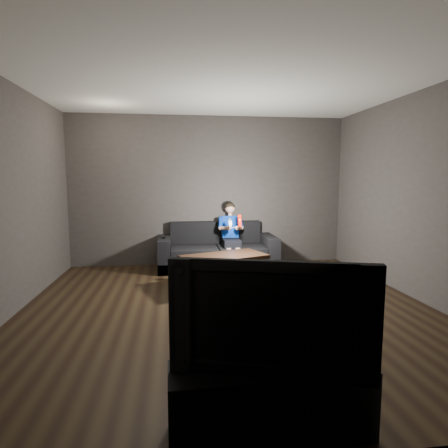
{
  "coord_description": "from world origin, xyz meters",
  "views": [
    {
      "loc": [
        -0.62,
        -4.36,
        1.58
      ],
      "look_at": [
        0.15,
        1.55,
        0.85
      ],
      "focal_mm": 30.0,
      "sensor_mm": 36.0,
      "label": 1
    }
  ],
  "objects": [
    {
      "name": "media_console",
      "position": [
        -0.06,
        -2.27,
        0.22
      ],
      "size": [
        1.25,
        0.38,
        0.44
      ],
      "primitive_type": "cube",
      "rotation": [
        0.0,
        0.0,
        0.02
      ],
      "color": "black",
      "rests_on": "floor"
    },
    {
      "name": "coffee_table",
      "position": [
        0.09,
        1.04,
        0.39
      ],
      "size": [
        1.37,
        1.01,
        0.45
      ],
      "color": "black",
      "rests_on": "floor"
    },
    {
      "name": "ceiling",
      "position": [
        0.0,
        0.0,
        2.7
      ],
      "size": [
        5.0,
        5.0,
        0.02
      ],
      "primitive_type": "cube",
      "color": "silver",
      "rests_on": "back_wall"
    },
    {
      "name": "sofa",
      "position": [
        0.1,
        2.12,
        0.26
      ],
      "size": [
        2.06,
        0.89,
        0.79
      ],
      "color": "black",
      "rests_on": "floor"
    },
    {
      "name": "nunchuk_white",
      "position": [
        0.27,
        1.66,
        0.85
      ],
      "size": [
        0.07,
        0.1,
        0.16
      ],
      "color": "silver",
      "rests_on": "child"
    },
    {
      "name": "wii_console",
      "position": [
        0.43,
        -2.27,
        0.55
      ],
      "size": [
        0.09,
        0.16,
        0.2
      ],
      "primitive_type": "cube",
      "rotation": [
        0.0,
        0.0,
        0.29
      ],
      "color": "silver",
      "rests_on": "media_console"
    },
    {
      "name": "tv",
      "position": [
        -0.06,
        -2.27,
        0.78
      ],
      "size": [
        1.18,
        0.48,
        0.68
      ],
      "primitive_type": "imported",
      "rotation": [
        0.0,
        0.0,
        -0.28
      ],
      "color": "black",
      "rests_on": "media_console"
    },
    {
      "name": "wii_remote_red",
      "position": [
        0.42,
        1.65,
        0.89
      ],
      "size": [
        0.06,
        0.08,
        0.2
      ],
      "color": "red",
      "rests_on": "child"
    },
    {
      "name": "floor",
      "position": [
        0.0,
        0.0,
        0.0
      ],
      "size": [
        5.0,
        5.0,
        0.0
      ],
      "primitive_type": "plane",
      "color": "black",
      "rests_on": "ground"
    },
    {
      "name": "right_wall",
      "position": [
        2.5,
        0.0,
        1.35
      ],
      "size": [
        0.04,
        5.0,
        2.7
      ],
      "primitive_type": "cube",
      "color": "#3B3634",
      "rests_on": "ground"
    },
    {
      "name": "front_wall",
      "position": [
        0.0,
        -2.5,
        1.35
      ],
      "size": [
        5.0,
        0.04,
        2.7
      ],
      "primitive_type": "cube",
      "color": "#3B3634",
      "rests_on": "ground"
    },
    {
      "name": "wii_remote_black",
      "position": [
        -0.82,
        2.04,
        0.57
      ],
      "size": [
        0.04,
        0.15,
        0.03
      ],
      "color": "black",
      "rests_on": "sofa"
    },
    {
      "name": "back_wall",
      "position": [
        0.0,
        2.5,
        1.35
      ],
      "size": [
        5.0,
        0.04,
        2.7
      ],
      "primitive_type": "cube",
      "color": "#3B3634",
      "rests_on": "ground"
    },
    {
      "name": "child",
      "position": [
        0.34,
        2.07,
        0.68
      ],
      "size": [
        0.43,
        0.53,
        1.07
      ],
      "color": "black",
      "rests_on": "sofa"
    },
    {
      "name": "left_wall",
      "position": [
        -2.5,
        0.0,
        1.35
      ],
      "size": [
        0.04,
        5.0,
        2.7
      ],
      "primitive_type": "cube",
      "color": "#3B3634",
      "rests_on": "ground"
    }
  ]
}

